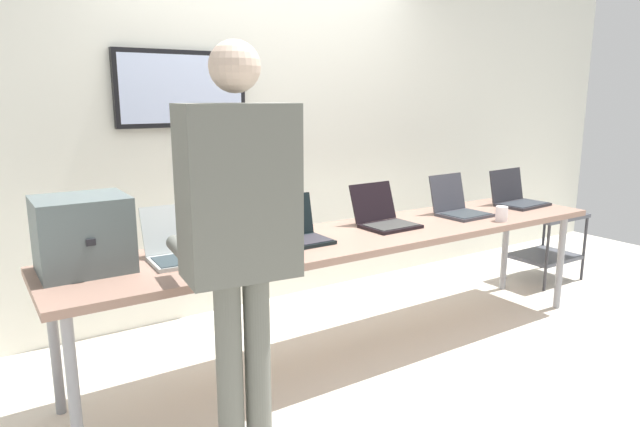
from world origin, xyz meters
TOP-DOWN VIEW (x-y plane):
  - ground at (0.00, 0.00)m, footprint 8.00×8.00m
  - back_wall at (-0.02, 1.13)m, footprint 8.00×0.11m
  - workbench at (0.00, 0.00)m, footprint 3.56×0.70m
  - equipment_box at (-1.53, 0.12)m, footprint 0.41×0.37m
  - laptop_station_0 at (-1.08, 0.06)m, footprint 0.34×0.36m
  - laptop_station_1 at (-0.42, 0.04)m, footprint 0.32×0.30m
  - laptop_station_2 at (0.24, 0.07)m, footprint 0.34×0.35m
  - laptop_station_3 at (0.88, 0.04)m, footprint 0.33×0.34m
  - laptop_station_4 at (1.53, 0.06)m, footprint 0.40×0.33m
  - person at (-1.07, -0.62)m, footprint 0.48×0.62m
  - coffee_mug at (0.98, -0.25)m, footprint 0.08×0.08m
  - paper_sheet at (-0.83, -0.17)m, footprint 0.21×0.30m
  - storage_cart at (2.19, 0.23)m, footprint 0.56×0.44m

SIDE VIEW (x-z plane):
  - ground at x=0.00m, z-range -0.04..0.00m
  - storage_cart at x=2.19m, z-range 0.09..0.68m
  - workbench at x=0.00m, z-range 0.33..1.09m
  - paper_sheet at x=-0.83m, z-range 0.76..0.76m
  - coffee_mug at x=0.98m, z-range 0.76..0.85m
  - laptop_station_1 at x=-0.42m, z-range 0.69..0.94m
  - laptop_station_0 at x=-1.08m, z-range 0.69..0.94m
  - laptop_station_2 at x=0.24m, z-range 0.69..0.94m
  - laptop_station_4 at x=1.53m, z-range 0.69..0.95m
  - laptop_station_3 at x=0.88m, z-range 0.68..0.95m
  - equipment_box at x=-1.53m, z-range 0.76..1.11m
  - person at x=-1.07m, z-range 0.19..1.96m
  - back_wall at x=-0.02m, z-range 0.01..2.60m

